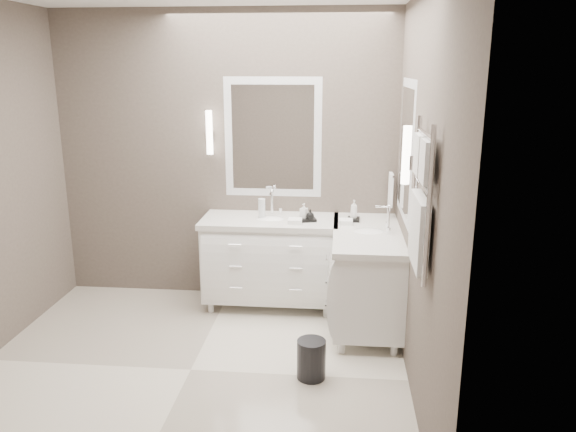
# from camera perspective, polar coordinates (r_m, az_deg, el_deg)

# --- Properties ---
(floor) EXTENTS (3.20, 3.00, 0.01)m
(floor) POSITION_cam_1_polar(r_m,az_deg,el_deg) (4.40, -9.85, -15.19)
(floor) COLOR silver
(floor) RESTS_ON ground
(wall_back) EXTENTS (3.20, 0.01, 2.70)m
(wall_back) POSITION_cam_1_polar(r_m,az_deg,el_deg) (5.34, -6.34, 5.85)
(wall_back) COLOR #544A43
(wall_back) RESTS_ON floor
(wall_front) EXTENTS (3.20, 0.01, 2.70)m
(wall_front) POSITION_cam_1_polar(r_m,az_deg,el_deg) (2.55, -19.95, -5.24)
(wall_front) COLOR #544A43
(wall_front) RESTS_ON floor
(wall_right) EXTENTS (0.01, 3.00, 2.70)m
(wall_right) POSITION_cam_1_polar(r_m,az_deg,el_deg) (3.79, 13.30, 1.77)
(wall_right) COLOR #544A43
(wall_right) RESTS_ON floor
(vanity_back) EXTENTS (1.24, 0.59, 0.97)m
(vanity_back) POSITION_cam_1_polar(r_m,az_deg,el_deg) (5.21, -1.81, -4.12)
(vanity_back) COLOR white
(vanity_back) RESTS_ON floor
(vanity_right) EXTENTS (0.59, 1.24, 0.97)m
(vanity_right) POSITION_cam_1_polar(r_m,az_deg,el_deg) (4.88, 8.02, -5.64)
(vanity_right) COLOR white
(vanity_right) RESTS_ON floor
(mirror_back) EXTENTS (0.90, 0.02, 1.10)m
(mirror_back) POSITION_cam_1_polar(r_m,az_deg,el_deg) (5.22, -1.55, 7.95)
(mirror_back) COLOR white
(mirror_back) RESTS_ON wall_back
(mirror_right) EXTENTS (0.02, 0.90, 1.10)m
(mirror_right) POSITION_cam_1_polar(r_m,az_deg,el_deg) (4.53, 11.90, 6.55)
(mirror_right) COLOR white
(mirror_right) RESTS_ON wall_right
(sconce_back) EXTENTS (0.06, 0.06, 0.40)m
(sconce_back) POSITION_cam_1_polar(r_m,az_deg,el_deg) (5.26, -7.99, 8.32)
(sconce_back) COLOR white
(sconce_back) RESTS_ON wall_back
(sconce_right) EXTENTS (0.06, 0.06, 0.40)m
(sconce_right) POSITION_cam_1_polar(r_m,az_deg,el_deg) (3.95, 11.93, 5.96)
(sconce_right) COLOR white
(sconce_right) RESTS_ON wall_right
(towel_bar_corner) EXTENTS (0.03, 0.22, 0.30)m
(towel_bar_corner) POSITION_cam_1_polar(r_m,az_deg,el_deg) (5.15, 10.39, 2.71)
(towel_bar_corner) COLOR white
(towel_bar_corner) RESTS_ON wall_right
(towel_ladder) EXTENTS (0.06, 0.58, 0.90)m
(towel_ladder) POSITION_cam_1_polar(r_m,az_deg,el_deg) (3.39, 13.31, 0.95)
(towel_ladder) COLOR white
(towel_ladder) RESTS_ON wall_right
(waste_bin) EXTENTS (0.25, 0.25, 0.29)m
(waste_bin) POSITION_cam_1_polar(r_m,az_deg,el_deg) (4.18, 2.38, -14.33)
(waste_bin) COLOR black
(waste_bin) RESTS_ON floor
(amenity_tray_back) EXTENTS (0.18, 0.16, 0.02)m
(amenity_tray_back) POSITION_cam_1_polar(r_m,az_deg,el_deg) (5.02, 1.94, -0.37)
(amenity_tray_back) COLOR black
(amenity_tray_back) RESTS_ON vanity_back
(amenity_tray_right) EXTENTS (0.12, 0.15, 0.02)m
(amenity_tray_right) POSITION_cam_1_polar(r_m,az_deg,el_deg) (5.07, 6.68, -0.33)
(amenity_tray_right) COLOR black
(amenity_tray_right) RESTS_ON vanity_right
(water_bottle) EXTENTS (0.08, 0.08, 0.18)m
(water_bottle) POSITION_cam_1_polar(r_m,az_deg,el_deg) (5.08, -2.68, 0.75)
(water_bottle) COLOR silver
(water_bottle) RESTS_ON vanity_back
(soap_bottle_a) EXTENTS (0.08, 0.08, 0.13)m
(soap_bottle_a) POSITION_cam_1_polar(r_m,az_deg,el_deg) (5.02, 1.62, 0.55)
(soap_bottle_a) COLOR white
(soap_bottle_a) RESTS_ON amenity_tray_back
(soap_bottle_b) EXTENTS (0.08, 0.08, 0.09)m
(soap_bottle_b) POSITION_cam_1_polar(r_m,az_deg,el_deg) (4.97, 2.27, 0.17)
(soap_bottle_b) COLOR black
(soap_bottle_b) RESTS_ON amenity_tray_back
(soap_bottle_c) EXTENTS (0.08, 0.08, 0.17)m
(soap_bottle_c) POSITION_cam_1_polar(r_m,az_deg,el_deg) (5.04, 6.71, 0.70)
(soap_bottle_c) COLOR white
(soap_bottle_c) RESTS_ON amenity_tray_right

